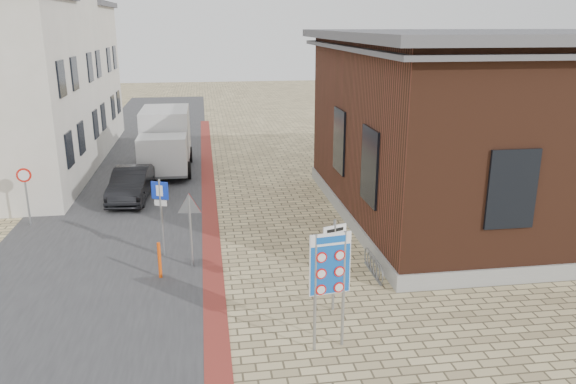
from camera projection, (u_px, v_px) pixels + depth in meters
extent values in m
plane|color=tan|center=(296.00, 318.00, 14.01)|extent=(120.00, 120.00, 0.00)
cube|color=#38383A|center=(135.00, 174.00, 27.42)|extent=(7.00, 60.00, 0.02)
cube|color=maroon|center=(209.00, 201.00, 23.18)|extent=(0.60, 40.00, 0.02)
cube|color=gray|center=(495.00, 205.00, 21.85)|extent=(12.15, 12.15, 0.50)
cube|color=#4B2618|center=(504.00, 123.00, 20.92)|extent=(12.00, 12.00, 6.00)
cube|color=#525257|center=(514.00, 35.00, 20.01)|extent=(13.00, 13.00, 0.30)
cube|color=#525257|center=(512.00, 47.00, 20.12)|extent=(12.70, 12.70, 0.15)
cube|color=black|center=(370.00, 166.00, 17.41)|extent=(0.12, 1.60, 2.40)
cube|color=black|center=(340.00, 141.00, 21.20)|extent=(0.12, 1.60, 2.40)
cube|color=black|center=(512.00, 189.00, 14.99)|extent=(1.40, 0.12, 2.20)
cube|color=black|center=(69.00, 149.00, 22.53)|extent=(0.10, 1.10, 1.40)
cube|color=black|center=(81.00, 138.00, 24.80)|extent=(0.10, 1.10, 1.40)
cube|color=black|center=(61.00, 79.00, 21.72)|extent=(0.10, 1.10, 1.40)
cube|color=black|center=(74.00, 73.00, 23.99)|extent=(0.10, 1.10, 1.40)
cube|color=beige|center=(23.00, 78.00, 28.21)|extent=(7.00, 6.00, 8.80)
cube|color=black|center=(95.00, 124.00, 28.21)|extent=(0.10, 1.10, 1.40)
cube|color=black|center=(103.00, 117.00, 30.48)|extent=(0.10, 1.10, 1.40)
cube|color=black|center=(90.00, 67.00, 27.40)|extent=(0.10, 1.10, 1.40)
cube|color=black|center=(98.00, 64.00, 29.67)|extent=(0.10, 1.10, 1.40)
cube|color=beige|center=(53.00, 76.00, 34.00)|extent=(7.00, 6.00, 8.00)
cube|color=#525257|center=(45.00, 4.00, 32.81)|extent=(7.40, 6.40, 0.30)
cube|color=black|center=(113.00, 107.00, 33.89)|extent=(0.10, 1.10, 1.40)
cube|color=black|center=(118.00, 102.00, 36.16)|extent=(0.10, 1.10, 1.40)
cube|color=black|center=(109.00, 60.00, 33.08)|extent=(0.10, 1.10, 1.40)
cube|color=black|center=(114.00, 57.00, 35.35)|extent=(0.10, 1.10, 1.40)
torus|color=slate|center=(380.00, 274.00, 15.82)|extent=(0.04, 0.60, 0.60)
torus|color=slate|center=(376.00, 269.00, 16.11)|extent=(0.04, 0.60, 0.60)
torus|color=slate|center=(373.00, 265.00, 16.39)|extent=(0.04, 0.60, 0.60)
torus|color=slate|center=(370.00, 261.00, 16.67)|extent=(0.04, 0.60, 0.60)
torus|color=slate|center=(368.00, 257.00, 16.96)|extent=(0.04, 0.60, 0.60)
cube|color=slate|center=(373.00, 273.00, 16.46)|extent=(0.08, 1.60, 0.04)
imported|color=black|center=(131.00, 184.00, 23.27)|extent=(1.69, 4.12, 1.33)
cube|color=slate|center=(167.00, 162.00, 27.83)|extent=(2.21, 5.64, 0.26)
cube|color=silver|center=(163.00, 154.00, 25.72)|extent=(2.20, 1.78, 1.67)
cube|color=black|center=(161.00, 151.00, 24.88)|extent=(1.98, 0.09, 0.83)
cube|color=silver|center=(166.00, 131.00, 28.33)|extent=(2.31, 3.76, 2.29)
cylinder|color=black|center=(141.00, 172.00, 26.11)|extent=(0.26, 0.83, 0.83)
cylinder|color=black|center=(188.00, 170.00, 26.42)|extent=(0.26, 0.83, 0.83)
cylinder|color=black|center=(147.00, 156.00, 29.27)|extent=(0.26, 0.83, 0.83)
cylinder|color=black|center=(190.00, 155.00, 29.58)|extent=(0.26, 0.83, 0.83)
cylinder|color=gray|center=(315.00, 294.00, 12.26)|extent=(0.07, 0.07, 2.77)
cylinder|color=gray|center=(343.00, 290.00, 12.45)|extent=(0.07, 0.07, 2.77)
cube|color=white|center=(330.00, 264.00, 12.16)|extent=(0.94, 0.18, 1.42)
cube|color=#0F52B6|center=(330.00, 264.00, 12.16)|extent=(0.90, 0.18, 1.38)
cube|color=white|center=(331.00, 239.00, 12.00)|extent=(0.91, 0.18, 0.27)
cylinder|color=gray|center=(334.00, 266.00, 14.08)|extent=(0.07, 0.07, 2.44)
cube|color=white|center=(335.00, 230.00, 13.81)|extent=(0.63, 0.27, 0.23)
cube|color=#0F38B7|center=(334.00, 242.00, 13.90)|extent=(0.43, 0.19, 0.30)
cylinder|color=gray|center=(162.00, 218.00, 17.41)|extent=(0.07, 0.07, 2.50)
cube|color=#1030C6|center=(160.00, 190.00, 17.15)|extent=(0.52, 0.25, 0.55)
cube|color=white|center=(161.00, 203.00, 17.26)|extent=(0.38, 0.19, 0.18)
cylinder|color=gray|center=(191.00, 233.00, 16.63)|extent=(0.07, 0.07, 2.21)
cylinder|color=gray|center=(27.00, 198.00, 20.06)|extent=(0.07, 0.07, 2.16)
cylinder|color=red|center=(24.00, 175.00, 19.82)|extent=(0.51, 0.08, 0.51)
cylinder|color=#FC520D|center=(160.00, 260.00, 16.05)|extent=(0.13, 0.13, 1.09)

